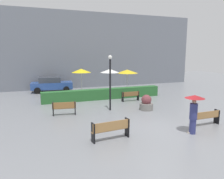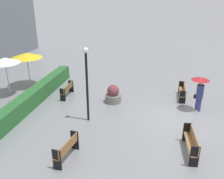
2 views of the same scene
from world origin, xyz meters
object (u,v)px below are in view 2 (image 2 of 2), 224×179
(bench_near_right, at_px, (183,91))
(patio_umbrella_white, at_px, (5,61))
(lamp_post, at_px, (87,77))
(planter_pot, at_px, (113,95))
(patio_umbrella_yellow_far, at_px, (27,55))
(bench_back_row, at_px, (67,89))
(bench_far_left, at_px, (67,148))
(bench_near_left, at_px, (192,142))
(pedestrian_with_umbrella, at_px, (200,89))

(bench_near_right, bearing_deg, patio_umbrella_white, 99.14)
(bench_near_right, xyz_separation_m, lamp_post, (-3.95, 5.01, 1.90))
(planter_pot, xyz_separation_m, patio_umbrella_yellow_far, (1.35, 6.32, 1.77))
(bench_back_row, xyz_separation_m, patio_umbrella_white, (-0.50, 3.83, 1.81))
(bench_near_right, bearing_deg, bench_far_left, 145.92)
(bench_near_right, bearing_deg, bench_near_left, -179.32)
(bench_near_left, height_order, planter_pot, planter_pot)
(bench_far_left, height_order, pedestrian_with_umbrella, pedestrian_with_umbrella)
(bench_near_right, relative_size, lamp_post, 0.46)
(bench_far_left, height_order, planter_pot, planter_pot)
(bench_near_right, bearing_deg, pedestrian_with_umbrella, -154.59)
(bench_back_row, height_order, planter_pot, planter_pot)
(planter_pot, distance_m, patio_umbrella_white, 7.11)
(bench_far_left, relative_size, pedestrian_with_umbrella, 0.79)
(bench_back_row, distance_m, pedestrian_with_umbrella, 8.01)
(bench_near_right, relative_size, pedestrian_with_umbrella, 0.90)
(bench_near_left, xyz_separation_m, bench_near_right, (5.76, 0.07, -0.06))
(bench_near_left, bearing_deg, lamp_post, 70.33)
(bench_near_left, distance_m, lamp_post, 5.70)
(bench_far_left, height_order, patio_umbrella_white, patio_umbrella_white)
(bench_far_left, height_order, patio_umbrella_yellow_far, patio_umbrella_yellow_far)
(bench_back_row, distance_m, lamp_post, 3.95)
(planter_pot, bearing_deg, bench_near_right, -70.55)
(pedestrian_with_umbrella, height_order, patio_umbrella_yellow_far, patio_umbrella_yellow_far)
(bench_near_right, distance_m, lamp_post, 6.66)
(bench_near_left, relative_size, planter_pot, 1.73)
(patio_umbrella_yellow_far, bearing_deg, bench_far_left, -141.68)
(patio_umbrella_yellow_far, bearing_deg, bench_near_right, -89.34)
(patio_umbrella_white, bearing_deg, pedestrian_with_umbrella, -89.01)
(lamp_post, xyz_separation_m, patio_umbrella_yellow_far, (3.83, 5.49, -0.15))
(bench_near_left, distance_m, pedestrian_with_umbrella, 4.31)
(pedestrian_with_umbrella, distance_m, planter_pot, 4.99)
(pedestrian_with_umbrella, distance_m, lamp_post, 6.32)
(bench_far_left, relative_size, bench_back_row, 0.99)
(bench_near_left, distance_m, bench_back_row, 8.56)
(bench_near_right, distance_m, patio_umbrella_yellow_far, 10.65)
(bench_near_left, height_order, lamp_post, lamp_post)
(planter_pot, xyz_separation_m, lamp_post, (-2.47, 0.83, 1.92))
(pedestrian_with_umbrella, xyz_separation_m, patio_umbrella_yellow_far, (1.45, 11.25, 0.95))
(pedestrian_with_umbrella, height_order, patio_umbrella_white, patio_umbrella_white)
(bench_back_row, height_order, patio_umbrella_white, patio_umbrella_white)
(pedestrian_with_umbrella, height_order, planter_pot, pedestrian_with_umbrella)
(bench_far_left, bearing_deg, planter_pot, -7.02)
(patio_umbrella_white, bearing_deg, bench_far_left, -131.50)
(planter_pot, bearing_deg, bench_near_left, -135.26)
(bench_far_left, distance_m, lamp_post, 3.77)
(bench_near_left, bearing_deg, planter_pot, 44.74)
(bench_near_right, xyz_separation_m, patio_umbrella_yellow_far, (-0.12, 10.50, 1.75))
(bench_back_row, bearing_deg, pedestrian_with_umbrella, -92.11)
(planter_pot, relative_size, lamp_post, 0.28)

